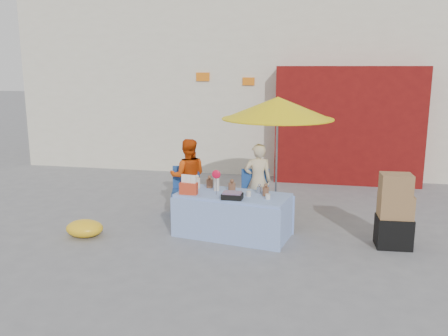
% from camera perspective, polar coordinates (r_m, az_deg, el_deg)
% --- Properties ---
extents(ground, '(80.00, 80.00, 0.00)m').
position_cam_1_polar(ground, '(7.30, -1.94, -8.62)').
color(ground, slate).
rests_on(ground, ground).
extents(backdrop, '(14.00, 8.00, 7.80)m').
position_cam_1_polar(backdrop, '(14.20, 7.50, 14.07)').
color(backdrop, silver).
rests_on(backdrop, ground).
extents(market_table, '(1.86, 1.11, 1.06)m').
position_cam_1_polar(market_table, '(7.38, 1.04, -5.58)').
color(market_table, '#94B5EE').
rests_on(market_table, ground).
extents(chair_left, '(0.58, 0.57, 0.85)m').
position_cam_1_polar(chair_left, '(8.43, -4.58, -3.98)').
color(chair_left, '#1F468F').
rests_on(chair_left, ground).
extents(chair_right, '(0.58, 0.57, 0.85)m').
position_cam_1_polar(chair_right, '(8.17, 3.89, -4.48)').
color(chair_right, '#1F468F').
rests_on(chair_right, ground).
extents(vendor_orange, '(0.76, 0.65, 1.35)m').
position_cam_1_polar(vendor_orange, '(8.45, -4.34, -1.01)').
color(vendor_orange, '#D8460B').
rests_on(vendor_orange, ground).
extents(vendor_beige, '(0.54, 0.42, 1.30)m').
position_cam_1_polar(vendor_beige, '(8.20, 4.09, -1.56)').
color(vendor_beige, beige).
rests_on(vendor_beige, ground).
extents(umbrella, '(1.90, 1.90, 2.09)m').
position_cam_1_polar(umbrella, '(8.11, 6.48, 7.12)').
color(umbrella, gray).
rests_on(umbrella, ground).
extents(box_stack, '(0.52, 0.44, 1.10)m').
position_cam_1_polar(box_stack, '(7.30, 19.84, -5.18)').
color(box_stack, black).
rests_on(box_stack, ground).
extents(tarp_bundle, '(0.65, 0.56, 0.26)m').
position_cam_1_polar(tarp_bundle, '(7.71, -16.43, -6.98)').
color(tarp_bundle, yellow).
rests_on(tarp_bundle, ground).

